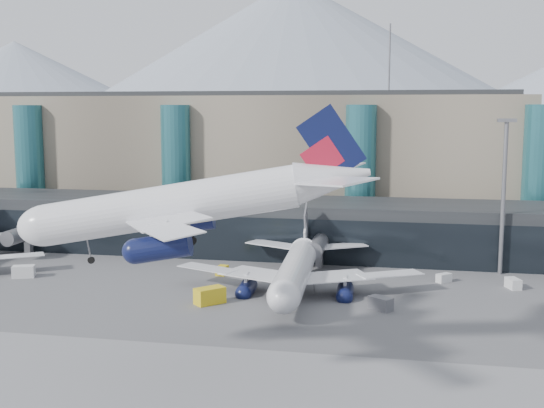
# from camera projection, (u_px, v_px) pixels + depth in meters

# --- Properties ---
(ground) EXTENTS (900.00, 900.00, 0.00)m
(ground) POSITION_uv_depth(u_px,v_px,m) (263.00, 367.00, 71.97)
(ground) COLOR #515154
(ground) RESTS_ON ground
(concourse) EXTENTS (170.00, 27.00, 10.00)m
(concourse) POSITION_uv_depth(u_px,v_px,m) (327.00, 228.00, 127.39)
(concourse) COLOR black
(concourse) RESTS_ON ground
(terminal_main) EXTENTS (130.00, 30.00, 31.00)m
(terminal_main) POSITION_uv_depth(u_px,v_px,m) (238.00, 159.00, 162.10)
(terminal_main) COLOR gray
(terminal_main) RESTS_ON ground
(teal_towers) EXTENTS (116.40, 19.40, 46.00)m
(teal_towers) POSITION_uv_depth(u_px,v_px,m) (266.00, 171.00, 144.83)
(teal_towers) COLOR #27666E
(teal_towers) RESTS_ON ground
(mountain_ridge) EXTENTS (910.00, 400.00, 110.00)m
(mountain_ridge) POSITION_uv_depth(u_px,v_px,m) (411.00, 80.00, 431.87)
(mountain_ridge) COLOR gray
(mountain_ridge) RESTS_ON ground
(lightmast_mid) EXTENTS (3.00, 1.20, 25.60)m
(lightmast_mid) POSITION_uv_depth(u_px,v_px,m) (504.00, 188.00, 110.88)
(lightmast_mid) COLOR slate
(lightmast_mid) RESTS_ON ground
(hero_jet) EXTENTS (37.23, 37.25, 12.09)m
(hero_jet) POSITION_uv_depth(u_px,v_px,m) (204.00, 191.00, 67.45)
(hero_jet) COLOR silver
(hero_jet) RESTS_ON ground
(jet_parked_mid) EXTENTS (39.33, 38.47, 12.68)m
(jet_parked_mid) POSITION_uv_depth(u_px,v_px,m) (298.00, 257.00, 103.27)
(jet_parked_mid) COLOR silver
(jet_parked_mid) RESTS_ON ground
(veh_a) EXTENTS (3.90, 3.02, 1.94)m
(veh_a) POSITION_uv_depth(u_px,v_px,m) (24.00, 272.00, 110.40)
(veh_a) COLOR silver
(veh_a) RESTS_ON ground
(veh_b) EXTENTS (1.75, 2.62, 1.44)m
(veh_b) POSITION_uv_depth(u_px,v_px,m) (222.00, 270.00, 112.32)
(veh_b) COLOR gold
(veh_b) RESTS_ON ground
(veh_c) EXTENTS (3.60, 3.27, 1.79)m
(veh_c) POSITION_uv_depth(u_px,v_px,m) (381.00, 303.00, 92.49)
(veh_c) COLOR #525257
(veh_c) RESTS_ON ground
(veh_d) EXTENTS (2.63, 2.58, 1.37)m
(veh_d) POSITION_uv_depth(u_px,v_px,m) (444.00, 278.00, 107.36)
(veh_d) COLOR silver
(veh_d) RESTS_ON ground
(veh_g) EXTENTS (2.36, 3.08, 1.59)m
(veh_g) POSITION_uv_depth(u_px,v_px,m) (513.00, 283.00, 103.51)
(veh_g) COLOR silver
(veh_g) RESTS_ON ground
(veh_h) EXTENTS (4.44, 4.52, 2.30)m
(veh_h) POSITION_uv_depth(u_px,v_px,m) (210.00, 296.00, 95.45)
(veh_h) COLOR gold
(veh_h) RESTS_ON ground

